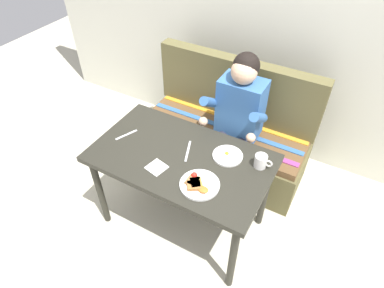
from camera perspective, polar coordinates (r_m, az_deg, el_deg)
The scene contains 11 objects.
ground_plane at distance 2.75m, azimuth -1.57°, elevation -13.05°, with size 8.00×8.00×0.00m, color beige.
back_wall at distance 2.89m, azimuth 11.80°, elevation 22.08°, with size 4.40×0.10×2.60m, color beige.
table at distance 2.25m, azimuth -1.88°, elevation -3.61°, with size 1.20×0.70×0.73m.
couch at distance 2.96m, azimuth 5.82°, elevation 1.39°, with size 1.44×0.56×1.00m.
person at distance 2.54m, azimuth 7.77°, elevation 5.10°, with size 0.45×0.61×1.21m.
plate_breakfast at distance 2.00m, azimuth 1.10°, elevation -6.96°, with size 0.25×0.25×0.05m.
plate_eggs at distance 2.19m, azimuth 6.19°, elevation -2.01°, with size 0.20×0.20×0.04m.
coffee_mug at distance 2.13m, azimuth 11.87°, elevation -2.89°, with size 0.12×0.08×0.09m.
napkin at distance 2.12m, azimuth -6.15°, elevation -4.05°, with size 0.12×0.11×0.01m, color silver.
fork at distance 2.39m, azimuth -11.30°, elevation 1.57°, with size 0.01×0.17×0.01m, color silver.
knife at distance 2.22m, azimuth -0.71°, elevation -1.22°, with size 0.01×0.20×0.01m, color silver.
Camera 1 is at (0.83, -1.33, 2.26)m, focal length 30.79 mm.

